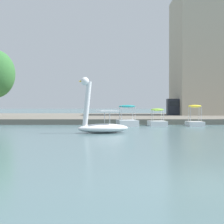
{
  "coord_description": "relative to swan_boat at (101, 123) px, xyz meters",
  "views": [
    {
      "loc": [
        -2.8,
        -7.98,
        1.51
      ],
      "look_at": [
        -2.57,
        17.12,
        1.15
      ],
      "focal_mm": 67.53,
      "sensor_mm": 36.0,
      "label": 1
    }
  ],
  "objects": [
    {
      "name": "shore_bank_far",
      "position": [
        3.18,
        23.93,
        -0.31
      ],
      "size": [
        114.4,
        27.5,
        0.44
      ],
      "primitive_type": "cube",
      "color": "#6B665B",
      "rests_on": "ground_plane"
    },
    {
      "name": "parked_van",
      "position": [
        9.39,
        24.93,
        0.93
      ],
      "size": [
        4.46,
        2.03,
        1.88
      ],
      "color": "#1E232D",
      "rests_on": "shore_bank_far"
    },
    {
      "name": "swan_boat",
      "position": [
        0.0,
        0.0,
        0.0
      ],
      "size": [
        3.16,
        2.15,
        3.09
      ],
      "color": "white",
      "rests_on": "ground_plane"
    },
    {
      "name": "pedal_boat_yellow",
      "position": [
        6.87,
        8.0,
        -0.09
      ],
      "size": [
        1.16,
        1.92,
        1.59
      ],
      "color": "white",
      "rests_on": "ground_plane"
    },
    {
      "name": "pedal_boat_teal",
      "position": [
        1.81,
        7.99,
        -0.06
      ],
      "size": [
        1.66,
        2.43,
        1.58
      ],
      "color": "white",
      "rests_on": "ground_plane"
    },
    {
      "name": "pedal_boat_lime",
      "position": [
        4.12,
        8.53,
        -0.15
      ],
      "size": [
        1.37,
        2.13,
        1.32
      ],
      "color": "white",
      "rests_on": "ground_plane"
    }
  ]
}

